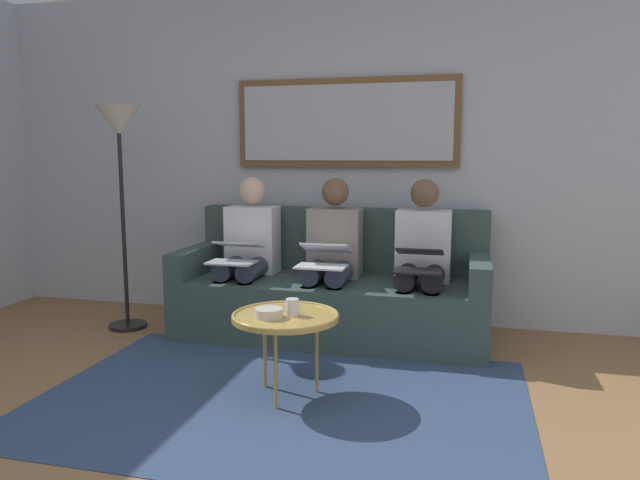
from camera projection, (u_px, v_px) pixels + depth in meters
The scene contains 14 objects.
wall_rear at pixel (348, 155), 4.72m from camera, with size 6.00×0.12×2.60m, color #B7BCC6.
area_rug at pixel (281, 398), 3.22m from camera, with size 2.60×1.80×0.01m, color #33476B.
couch at pixel (334, 291), 4.39m from camera, with size 2.20×0.90×0.90m.
framed_mirror at pixel (346, 123), 4.59m from camera, with size 1.73×0.05×0.68m.
coffee_table at pixel (285, 317), 3.20m from camera, with size 0.58×0.58×0.47m.
cup at pixel (292, 307), 3.19m from camera, with size 0.07×0.07×0.09m, color silver.
bowl at pixel (269, 313), 3.14m from camera, with size 0.15×0.15×0.05m, color beige.
person_left at pixel (422, 256), 4.13m from camera, with size 0.38×0.58×1.14m.
laptop_black at pixel (419, 260), 3.89m from camera, with size 0.31×0.34×0.15m.
person_middle at pixel (332, 253), 4.29m from camera, with size 0.38×0.58×1.14m.
laptop_white at pixel (324, 256), 4.05m from camera, with size 0.33×0.35×0.16m.
person_right at pixel (248, 249), 4.44m from camera, with size 0.38×0.58×1.14m.
laptop_silver at pixel (235, 252), 4.20m from camera, with size 0.33×0.34×0.15m.
standing_lamp at pixel (120, 146), 4.36m from camera, with size 0.32×0.32×1.66m.
Camera 1 is at (-0.95, 2.07, 1.31)m, focal length 33.55 mm.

